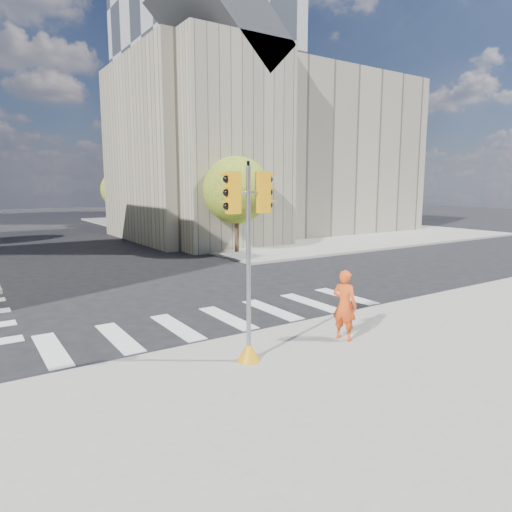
{
  "coord_description": "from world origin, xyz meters",
  "views": [
    {
      "loc": [
        -7.34,
        -14.72,
        4.36
      ],
      "look_at": [
        0.64,
        -2.62,
        2.1
      ],
      "focal_mm": 32.0,
      "sensor_mm": 36.0,
      "label": 1
    }
  ],
  "objects_px": {
    "traffic_signal": "(249,279)",
    "lamp_far": "(144,183)",
    "lamp_near": "(213,182)",
    "photographer": "(345,305)"
  },
  "relations": [
    {
      "from": "lamp_far",
      "to": "photographer",
      "type": "distance_m",
      "value": 34.78
    },
    {
      "from": "photographer",
      "to": "lamp_near",
      "type": "bearing_deg",
      "value": -35.51
    },
    {
      "from": "lamp_far",
      "to": "lamp_near",
      "type": "bearing_deg",
      "value": -90.0
    },
    {
      "from": "traffic_signal",
      "to": "photographer",
      "type": "bearing_deg",
      "value": 4.52
    },
    {
      "from": "traffic_signal",
      "to": "photographer",
      "type": "height_order",
      "value": "traffic_signal"
    },
    {
      "from": "lamp_near",
      "to": "photographer",
      "type": "bearing_deg",
      "value": -108.45
    },
    {
      "from": "traffic_signal",
      "to": "photographer",
      "type": "distance_m",
      "value": 3.22
    },
    {
      "from": "lamp_near",
      "to": "lamp_far",
      "type": "bearing_deg",
      "value": 90.0
    },
    {
      "from": "lamp_near",
      "to": "photographer",
      "type": "xyz_separation_m",
      "value": [
        -6.66,
        -19.96,
        -3.46
      ]
    },
    {
      "from": "traffic_signal",
      "to": "lamp_far",
      "type": "bearing_deg",
      "value": 80.58
    }
  ]
}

